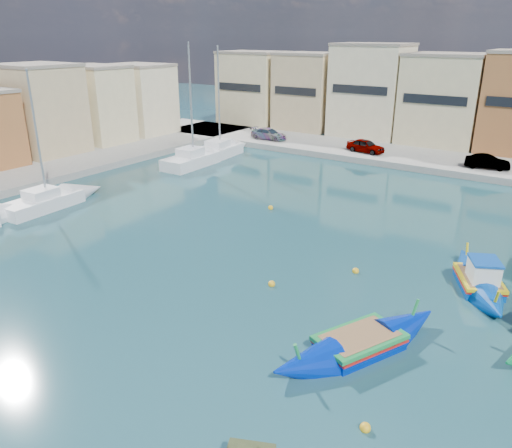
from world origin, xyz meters
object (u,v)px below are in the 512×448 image
Objects in this scene: luzzu_blue_south at (359,345)px; yacht_midnorth at (203,158)px; luzzu_blue_cabin at (479,282)px; yacht_mid at (63,198)px; yacht_north at (228,149)px.

yacht_midnorth is (-25.01, 20.09, 0.22)m from luzzu_blue_south.
yacht_mid reaches higher than luzzu_blue_cabin.
yacht_north reaches higher than yacht_mid.
luzzu_blue_south is at bearing -44.07° from yacht_north.
yacht_mid is at bearing -90.55° from yacht_north.
luzzu_blue_south is 0.71× the size of yacht_midnorth.
luzzu_blue_cabin is at bearing -30.25° from yacht_north.
luzzu_blue_south is 35.40m from yacht_north.
luzzu_blue_south is at bearing -38.78° from yacht_midnorth.
yacht_mid is at bearing -173.22° from luzzu_blue_cabin.
yacht_mid is at bearing 169.39° from luzzu_blue_south.
luzzu_blue_cabin is 8.63m from luzzu_blue_south.
luzzu_blue_south is (-2.77, -8.17, -0.06)m from luzzu_blue_cabin.
yacht_midnorth reaches higher than luzzu_blue_cabin.
luzzu_blue_cabin is 0.64× the size of yacht_north.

